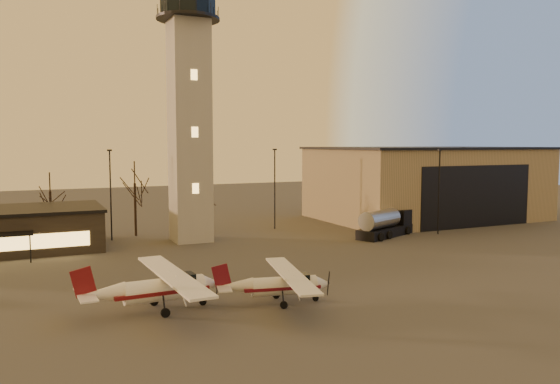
% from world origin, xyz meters
% --- Properties ---
extents(ground, '(220.00, 220.00, 0.00)m').
position_xyz_m(ground, '(0.00, 0.00, 0.00)').
color(ground, '#3C3937').
rests_on(ground, ground).
extents(control_tower, '(6.80, 6.80, 32.60)m').
position_xyz_m(control_tower, '(0.00, 30.00, 16.33)').
color(control_tower, '#9C9894').
rests_on(control_tower, ground).
extents(hangar, '(30.60, 20.60, 10.30)m').
position_xyz_m(hangar, '(36.00, 33.98, 5.15)').
color(hangar, '#947D60').
rests_on(hangar, ground).
extents(light_poles, '(58.50, 12.25, 10.14)m').
position_xyz_m(light_poles, '(0.50, 31.00, 5.41)').
color(light_poles, black).
rests_on(light_poles, ground).
extents(tree_row, '(37.20, 9.20, 8.80)m').
position_xyz_m(tree_row, '(-13.70, 39.16, 5.94)').
color(tree_row, black).
rests_on(tree_row, ground).
extents(cessna_front, '(8.48, 10.65, 2.93)m').
position_xyz_m(cessna_front, '(-0.66, 4.07, 1.00)').
color(cessna_front, silver).
rests_on(cessna_front, ground).
extents(cessna_rear, '(9.83, 12.42, 3.42)m').
position_xyz_m(cessna_rear, '(-8.36, 5.86, 1.17)').
color(cessna_rear, silver).
rests_on(cessna_rear, ground).
extents(fuel_truck, '(8.96, 5.75, 3.23)m').
position_xyz_m(fuel_truck, '(21.25, 23.28, 1.28)').
color(fuel_truck, black).
rests_on(fuel_truck, ground).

